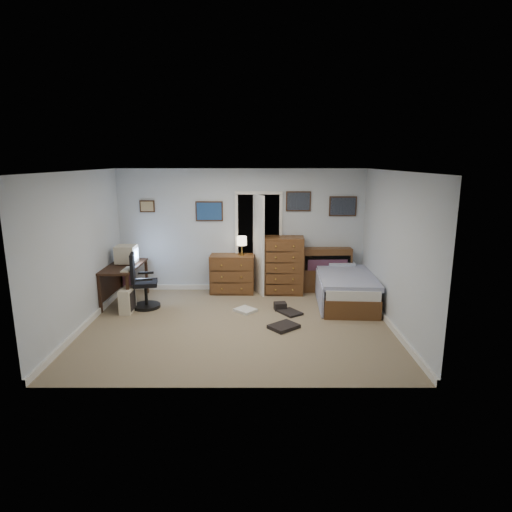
{
  "coord_description": "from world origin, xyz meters",
  "views": [
    {
      "loc": [
        0.3,
        -6.64,
        2.67
      ],
      "look_at": [
        0.3,
        0.3,
        1.1
      ],
      "focal_mm": 30.0,
      "sensor_mm": 36.0,
      "label": 1
    }
  ],
  "objects": [
    {
      "name": "crt_monitor",
      "position": [
        -2.18,
        1.31,
        0.91
      ],
      "size": [
        0.39,
        0.36,
        0.35
      ],
      "rotation": [
        0.0,
        0.0,
        -0.03
      ],
      "color": "beige",
      "rests_on": "computer_desk"
    },
    {
      "name": "floor_clutter",
      "position": [
        0.64,
        0.34,
        0.04
      ],
      "size": [
        1.25,
        1.28,
        0.14
      ],
      "rotation": [
        0.0,
        0.0,
        0.1
      ],
      "color": "black",
      "rests_on": "floor"
    },
    {
      "name": "bed",
      "position": [
        1.99,
        1.15,
        0.3
      ],
      "size": [
        1.13,
        1.97,
        0.63
      ],
      "rotation": [
        0.0,
        0.0,
        -0.06
      ],
      "color": "brown",
      "rests_on": "floor"
    },
    {
      "name": "low_dresser",
      "position": [
        -0.19,
        1.77,
        0.39
      ],
      "size": [
        0.9,
        0.47,
        0.79
      ],
      "primitive_type": "cube",
      "rotation": [
        0.0,
        0.0,
        -0.04
      ],
      "color": "brown",
      "rests_on": "floor"
    },
    {
      "name": "computer_desk",
      "position": [
        -2.29,
        1.16,
        0.56
      ],
      "size": [
        0.62,
        1.28,
        0.73
      ],
      "rotation": [
        0.0,
        0.0,
        -0.03
      ],
      "color": "black",
      "rests_on": "floor"
    },
    {
      "name": "media_stack",
      "position": [
        -2.32,
        1.73,
        0.39
      ],
      "size": [
        0.16,
        0.16,
        0.78
      ],
      "primitive_type": "cube",
      "rotation": [
        0.0,
        0.0,
        0.03
      ],
      "color": "maroon",
      "rests_on": "floor"
    },
    {
      "name": "headboard_bookcase",
      "position": [
        1.74,
        1.86,
        0.48
      ],
      "size": [
        1.02,
        0.3,
        0.91
      ],
      "rotation": [
        0.0,
        0.0,
        0.04
      ],
      "color": "brown",
      "rests_on": "floor"
    },
    {
      "name": "table_lamp",
      "position": [
        0.01,
        1.77,
        1.07
      ],
      "size": [
        0.2,
        0.2,
        0.38
      ],
      "rotation": [
        0.0,
        0.0,
        -0.04
      ],
      "color": "gold",
      "rests_on": "low_dresser"
    },
    {
      "name": "office_chair",
      "position": [
        -1.78,
        0.84,
        0.4
      ],
      "size": [
        0.58,
        0.58,
        1.03
      ],
      "rotation": [
        0.0,
        0.0,
        0.19
      ],
      "color": "black",
      "rests_on": "floor"
    },
    {
      "name": "tall_dresser",
      "position": [
        0.86,
        1.75,
        0.58
      ],
      "size": [
        0.82,
        0.51,
        1.16
      ],
      "primitive_type": "cube",
      "rotation": [
        0.0,
        0.0,
        -0.06
      ],
      "color": "brown",
      "rests_on": "floor"
    },
    {
      "name": "keyboard",
      "position": [
        -2.02,
        0.81,
        0.74
      ],
      "size": [
        0.16,
        0.39,
        0.02
      ],
      "primitive_type": "cube",
      "rotation": [
        0.0,
        0.0,
        -0.03
      ],
      "color": "beige",
      "rests_on": "computer_desk"
    },
    {
      "name": "wall_posters",
      "position": [
        0.57,
        1.98,
        1.75
      ],
      "size": [
        4.38,
        0.04,
        0.6
      ],
      "color": "#331E11",
      "rests_on": "floor"
    },
    {
      "name": "pc_tower",
      "position": [
        -2.0,
        0.61,
        0.22
      ],
      "size": [
        0.21,
        0.41,
        0.44
      ],
      "rotation": [
        0.0,
        0.0,
        -0.03
      ],
      "color": "beige",
      "rests_on": "floor"
    },
    {
      "name": "doorway",
      "position": [
        0.35,
        2.27,
        1.0
      ],
      "size": [
        0.96,
        1.12,
        2.05
      ],
      "color": "black",
      "rests_on": "floor"
    },
    {
      "name": "floor",
      "position": [
        0.0,
        0.0,
        -0.01
      ],
      "size": [
        5.0,
        4.0,
        0.02
      ],
      "primitive_type": "cube",
      "color": "#84755B",
      "rests_on": "ground"
    }
  ]
}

